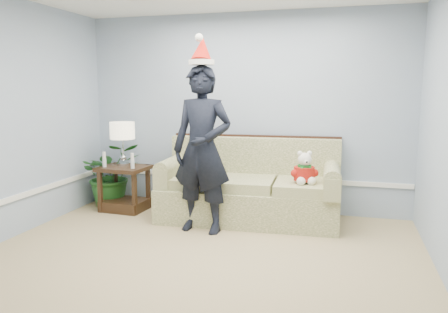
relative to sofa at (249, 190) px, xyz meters
name	(u,v)px	position (x,y,z in m)	size (l,w,h in m)	color
room_shell	(175,129)	(-0.20, -2.03, 0.97)	(4.54, 5.04, 2.74)	tan
wainscot_trim	(122,193)	(-1.37, -0.85, 0.07)	(4.49, 4.99, 0.06)	white
sofa	(249,190)	(0.00, 0.00, 0.00)	(2.31, 1.09, 1.06)	#566630
side_table	(125,193)	(-1.76, -0.08, -0.13)	(0.67, 0.58, 0.62)	#362313
table_lamp	(122,132)	(-1.81, 0.00, 0.71)	(0.34, 0.34, 0.61)	silver
candle_pair	(118,161)	(-1.78, -0.19, 0.34)	(0.48, 0.05, 0.21)	silver
houseplant	(111,174)	(-2.07, 0.11, 0.08)	(0.83, 0.72, 0.92)	#20561F
man	(202,150)	(-0.43, -0.63, 0.60)	(0.71, 0.47, 1.96)	black
santa_hat	(202,52)	(-0.43, -0.62, 1.72)	(0.31, 0.35, 0.35)	white
teddy_bear	(304,172)	(0.72, -0.22, 0.33)	(0.31, 0.32, 0.40)	white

